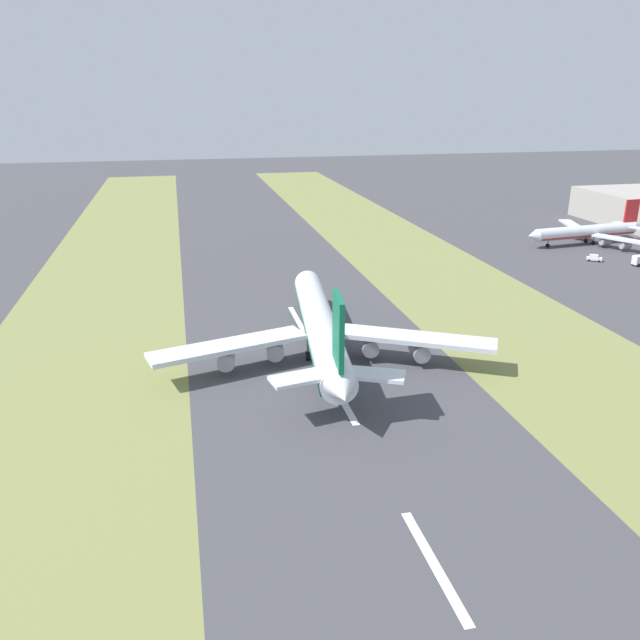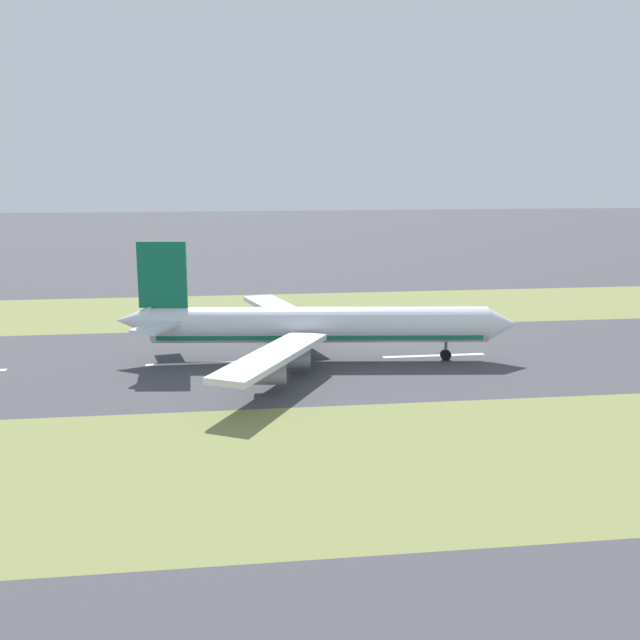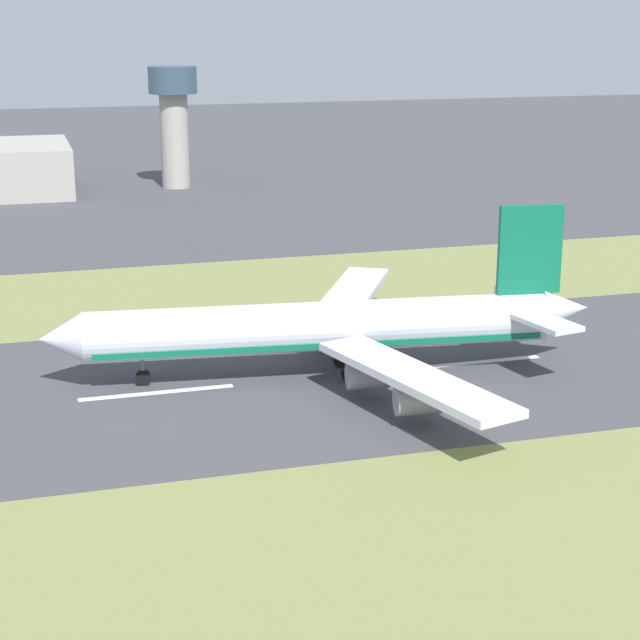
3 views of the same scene
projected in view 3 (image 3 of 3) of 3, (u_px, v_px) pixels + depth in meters
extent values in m
plane|color=#424247|center=(366.00, 373.00, 131.01)|extent=(800.00, 800.00, 0.00)
cube|color=olive|center=(537.00, 540.00, 89.49)|extent=(40.00, 600.00, 0.01)
cube|color=olive|center=(277.00, 286.00, 172.54)|extent=(40.00, 600.00, 0.01)
cube|color=silver|center=(474.00, 363.00, 134.85)|extent=(1.20, 18.00, 0.01)
cube|color=silver|center=(157.00, 393.00, 124.13)|extent=(1.20, 18.00, 0.01)
cylinder|color=silver|center=(320.00, 326.00, 128.47)|extent=(12.43, 56.32, 6.00)
cone|color=silver|center=(60.00, 339.00, 123.60)|extent=(6.42, 5.65, 5.88)
cone|color=silver|center=(565.00, 309.00, 133.19)|extent=(5.76, 6.55, 5.10)
cube|color=#0F6647|center=(320.00, 339.00, 128.92)|extent=(11.88, 54.06, 0.70)
cube|color=silver|center=(414.00, 377.00, 113.28)|extent=(29.55, 13.47, 0.90)
cube|color=silver|center=(351.00, 295.00, 146.45)|extent=(28.33, 19.17, 0.90)
cylinder|color=#93939E|center=(368.00, 375.00, 121.50)|extent=(3.73, 5.14, 3.20)
cylinder|color=#93939E|center=(418.00, 400.00, 113.53)|extent=(3.73, 5.14, 3.20)
cylinder|color=#93939E|center=(339.00, 330.00, 138.56)|extent=(3.73, 5.14, 3.20)
cylinder|color=#93939E|center=(352.00, 311.00, 147.65)|extent=(3.73, 5.14, 3.20)
cube|color=#0F6647|center=(530.00, 250.00, 130.26)|extent=(1.72, 8.04, 11.00)
cube|color=silver|center=(543.00, 321.00, 127.13)|extent=(10.67, 6.28, 0.60)
cube|color=silver|center=(512.00, 298.00, 137.55)|extent=(10.92, 8.17, 0.60)
cylinder|color=#59595E|center=(142.00, 365.00, 126.09)|extent=(0.50, 0.50, 3.20)
cylinder|color=black|center=(143.00, 378.00, 126.54)|extent=(1.10, 1.89, 1.80)
cylinder|color=#59595E|center=(348.00, 361.00, 127.50)|extent=(0.50, 0.50, 3.20)
cylinder|color=black|center=(348.00, 374.00, 127.95)|extent=(1.10, 1.89, 1.80)
cylinder|color=#59595E|center=(340.00, 348.00, 132.43)|extent=(0.50, 0.50, 3.20)
cylinder|color=black|center=(340.00, 360.00, 132.87)|extent=(1.10, 1.89, 1.80)
cylinder|color=#A39E93|center=(175.00, 141.00, 267.21)|extent=(7.00, 7.00, 23.33)
cylinder|color=#334756|center=(172.00, 80.00, 263.07)|extent=(12.00, 12.00, 6.58)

